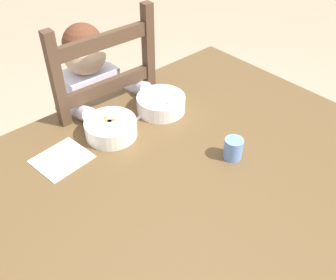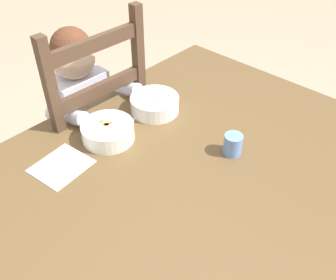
# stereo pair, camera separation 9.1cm
# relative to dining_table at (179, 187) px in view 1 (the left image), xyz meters

# --- Properties ---
(dining_table) EXTENTS (1.41, 1.06, 0.70)m
(dining_table) POSITION_rel_dining_table_xyz_m (0.00, 0.00, 0.00)
(dining_table) COLOR brown
(dining_table) RESTS_ON ground
(dining_chair) EXTENTS (0.43, 0.43, 1.05)m
(dining_chair) POSITION_rel_dining_table_xyz_m (0.05, 0.57, -0.13)
(dining_chair) COLOR #4D3626
(dining_chair) RESTS_ON ground
(child_figure) EXTENTS (0.32, 0.31, 0.97)m
(child_figure) POSITION_rel_dining_table_xyz_m (0.05, 0.57, 0.02)
(child_figure) COLOR silver
(child_figure) RESTS_ON ground
(bowl_of_peas) EXTENTS (0.18, 0.18, 0.06)m
(bowl_of_peas) POSITION_rel_dining_table_xyz_m (0.16, 0.28, 0.11)
(bowl_of_peas) COLOR white
(bowl_of_peas) RESTS_ON dining_table
(bowl_of_carrots) EXTENTS (0.18, 0.18, 0.06)m
(bowl_of_carrots) POSITION_rel_dining_table_xyz_m (-0.06, 0.28, 0.12)
(bowl_of_carrots) COLOR white
(bowl_of_carrots) RESTS_ON dining_table
(spoon) EXTENTS (0.14, 0.04, 0.01)m
(spoon) POSITION_rel_dining_table_xyz_m (0.02, 0.28, 0.09)
(spoon) COLOR silver
(spoon) RESTS_ON dining_table
(drinking_cup) EXTENTS (0.06, 0.06, 0.07)m
(drinking_cup) POSITION_rel_dining_table_xyz_m (0.16, -0.07, 0.12)
(drinking_cup) COLOR #6A96E4
(drinking_cup) RESTS_ON dining_table
(paper_napkin) EXTENTS (0.18, 0.16, 0.00)m
(paper_napkin) POSITION_rel_dining_table_xyz_m (-0.25, 0.28, 0.08)
(paper_napkin) COLOR white
(paper_napkin) RESTS_ON dining_table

